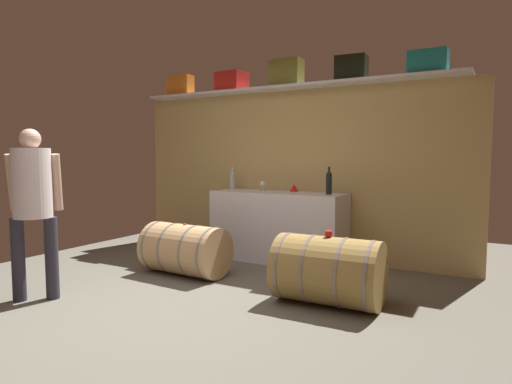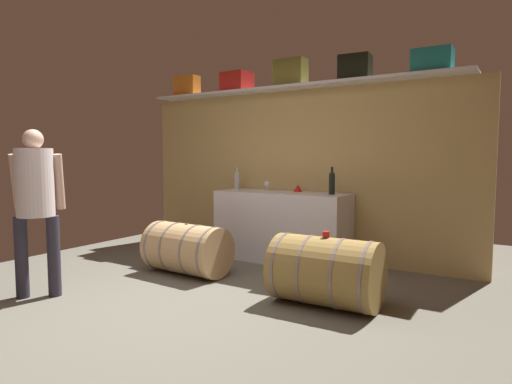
% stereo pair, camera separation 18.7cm
% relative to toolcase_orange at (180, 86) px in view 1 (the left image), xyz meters
% --- Properties ---
extents(ground_plane, '(5.82, 8.17, 0.02)m').
position_rel_toolcase_orange_xyz_m(ground_plane, '(1.71, -1.71, -2.35)').
color(ground_plane, '#636054').
extents(back_wall_panel, '(4.62, 0.10, 2.16)m').
position_rel_toolcase_orange_xyz_m(back_wall_panel, '(1.71, 0.15, -1.26)').
color(back_wall_panel, tan).
rests_on(back_wall_panel, ground).
extents(high_shelf_board, '(4.25, 0.40, 0.03)m').
position_rel_toolcase_orange_xyz_m(high_shelf_board, '(1.71, 0.00, -0.16)').
color(high_shelf_board, silver).
rests_on(high_shelf_board, back_wall_panel).
extents(toolcase_orange, '(0.38, 0.19, 0.29)m').
position_rel_toolcase_orange_xyz_m(toolcase_orange, '(0.00, 0.00, 0.00)').
color(toolcase_orange, orange).
rests_on(toolcase_orange, high_shelf_board).
extents(toolcase_red, '(0.40, 0.33, 0.26)m').
position_rel_toolcase_orange_xyz_m(toolcase_red, '(0.89, 0.00, -0.02)').
color(toolcase_red, red).
rests_on(toolcase_red, high_shelf_board).
extents(toolcase_olive, '(0.42, 0.22, 0.34)m').
position_rel_toolcase_orange_xyz_m(toolcase_olive, '(1.70, 0.00, 0.02)').
color(toolcase_olive, olive).
rests_on(toolcase_olive, high_shelf_board).
extents(toolcase_black, '(0.37, 0.27, 0.29)m').
position_rel_toolcase_orange_xyz_m(toolcase_black, '(2.55, 0.00, -0.00)').
color(toolcase_black, black).
rests_on(toolcase_black, high_shelf_board).
extents(toolcase_teal, '(0.40, 0.27, 0.25)m').
position_rel_toolcase_orange_xyz_m(toolcase_teal, '(3.39, 0.00, -0.02)').
color(toolcase_teal, '#1D7E7C').
rests_on(toolcase_teal, high_shelf_board).
extents(work_cabinet, '(1.69, 0.59, 0.87)m').
position_rel_toolcase_orange_xyz_m(work_cabinet, '(1.70, -0.20, -1.90)').
color(work_cabinet, white).
rests_on(work_cabinet, ground).
extents(wine_bottle_clear, '(0.07, 0.07, 0.30)m').
position_rel_toolcase_orange_xyz_m(wine_bottle_clear, '(0.96, -0.11, -1.34)').
color(wine_bottle_clear, silver).
rests_on(wine_bottle_clear, work_cabinet).
extents(wine_bottle_dark, '(0.07, 0.07, 0.32)m').
position_rel_toolcase_orange_xyz_m(wine_bottle_dark, '(2.36, -0.19, -1.33)').
color(wine_bottle_dark, black).
rests_on(wine_bottle_dark, work_cabinet).
extents(wine_glass, '(0.08, 0.08, 0.13)m').
position_rel_toolcase_orange_xyz_m(wine_glass, '(1.44, -0.13, -1.38)').
color(wine_glass, white).
rests_on(wine_glass, work_cabinet).
extents(red_funnel, '(0.11, 0.11, 0.10)m').
position_rel_toolcase_orange_xyz_m(red_funnel, '(1.84, -0.04, -1.42)').
color(red_funnel, red).
rests_on(red_funnel, work_cabinet).
extents(wine_barrel_near, '(0.94, 0.63, 0.62)m').
position_rel_toolcase_orange_xyz_m(wine_barrel_near, '(2.82, -1.45, -2.03)').
color(wine_barrel_near, olive).
rests_on(wine_barrel_near, ground).
extents(wine_barrel_far, '(0.96, 0.60, 0.57)m').
position_rel_toolcase_orange_xyz_m(wine_barrel_far, '(1.09, -1.30, -2.05)').
color(wine_barrel_far, tan).
rests_on(wine_barrel_far, ground).
extents(tasting_cup, '(0.06, 0.06, 0.05)m').
position_rel_toolcase_orange_xyz_m(tasting_cup, '(2.82, -1.45, -1.70)').
color(tasting_cup, red).
rests_on(tasting_cup, wine_barrel_near).
extents(winemaker_pouring, '(0.46, 0.45, 1.56)m').
position_rel_toolcase_orange_xyz_m(winemaker_pouring, '(0.44, -2.64, -1.38)').
color(winemaker_pouring, '#2C2A37').
rests_on(winemaker_pouring, ground).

